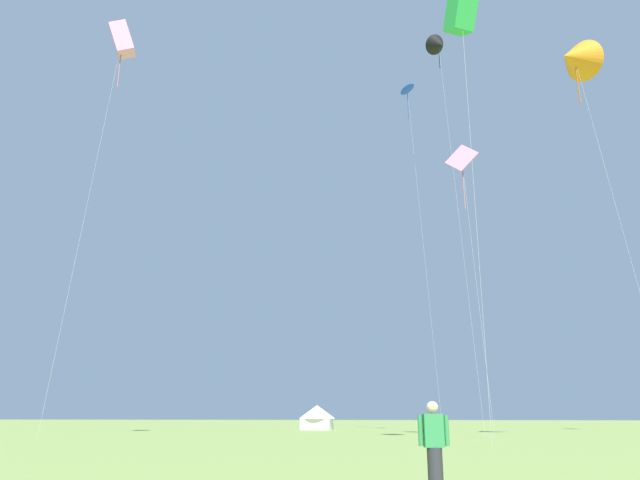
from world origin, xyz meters
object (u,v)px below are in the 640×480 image
at_px(kite_pink_box, 122,40).
at_px(kite_green_box, 461,10).
at_px(person_spectator, 434,450).
at_px(kite_orange_delta, 575,58).
at_px(festival_tent_center, 317,416).
at_px(kite_blue_parafoil, 407,90).
at_px(kite_black_delta, 439,45).
at_px(kite_pink_diamond, 462,162).

height_order(kite_pink_box, kite_green_box, kite_pink_box).
height_order(kite_pink_box, person_spectator, kite_pink_box).
bearing_deg(kite_pink_box, kite_green_box, -13.37).
height_order(kite_orange_delta, festival_tent_center, kite_orange_delta).
relative_size(kite_pink_box, person_spectator, 17.71).
bearing_deg(kite_blue_parafoil, person_spectator, -89.38).
relative_size(kite_orange_delta, kite_blue_parafoil, 0.80).
bearing_deg(kite_black_delta, person_spectator, -93.87).
bearing_deg(kite_green_box, kite_orange_delta, 45.79).
bearing_deg(kite_pink_diamond, kite_blue_parafoil, 105.52).
xyz_separation_m(kite_pink_diamond, kite_blue_parafoil, (-3.89, 14.01, 14.27)).
bearing_deg(person_spectator, kite_blue_parafoil, 90.62).
bearing_deg(kite_pink_box, festival_tent_center, 69.72).
bearing_deg(kite_blue_parafoil, kite_black_delta, -67.43).
relative_size(kite_pink_diamond, kite_black_delta, 0.60).
height_order(kite_orange_delta, person_spectator, kite_orange_delta).
height_order(kite_pink_diamond, kite_black_delta, kite_black_delta).
relative_size(kite_black_delta, kite_green_box, 1.36).
height_order(kite_pink_diamond, kite_green_box, kite_green_box).
height_order(kite_black_delta, festival_tent_center, kite_black_delta).
bearing_deg(kite_pink_diamond, festival_tent_center, 123.42).
bearing_deg(festival_tent_center, kite_blue_parafoil, -37.75).
bearing_deg(festival_tent_center, kite_black_delta, -48.50).
relative_size(kite_pink_diamond, kite_green_box, 0.82).
relative_size(kite_orange_delta, festival_tent_center, 7.15).
bearing_deg(kite_orange_delta, kite_green_box, -134.21).
bearing_deg(kite_green_box, kite_blue_parafoil, 97.84).
distance_m(kite_pink_diamond, kite_blue_parafoil, 20.38).
xyz_separation_m(kite_black_delta, kite_pink_box, (-24.40, -12.30, -4.97)).
bearing_deg(kite_pink_diamond, kite_green_box, -91.84).
bearing_deg(kite_black_delta, festival_tent_center, 131.50).
height_order(kite_pink_diamond, kite_pink_box, kite_pink_box).
bearing_deg(kite_blue_parafoil, kite_pink_diamond, -74.48).
bearing_deg(kite_black_delta, kite_pink_box, -153.24).
bearing_deg(person_spectator, festival_tent_center, 102.02).
distance_m(kite_green_box, festival_tent_center, 43.62).
relative_size(kite_pink_box, kite_green_box, 1.18).
relative_size(kite_blue_parafoil, festival_tent_center, 8.99).
xyz_separation_m(kite_pink_diamond, kite_green_box, (-0.37, -11.56, 4.82)).
xyz_separation_m(kite_pink_diamond, kite_black_delta, (-0.83, 6.66, 14.48)).
relative_size(kite_pink_diamond, festival_tent_center, 5.54).
distance_m(kite_pink_diamond, festival_tent_center, 32.57).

